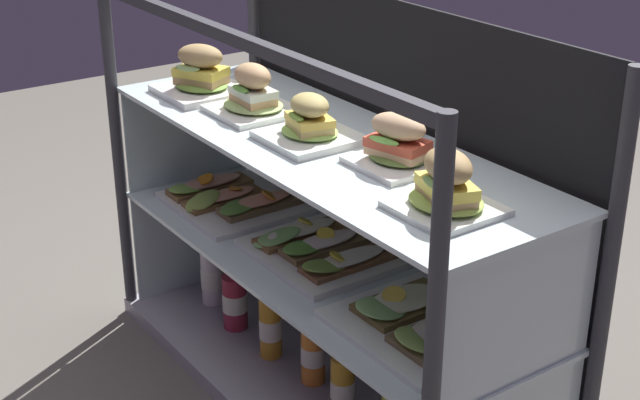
{
  "coord_description": "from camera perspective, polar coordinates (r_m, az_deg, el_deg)",
  "views": [
    {
      "loc": [
        1.59,
        -1.12,
        1.38
      ],
      "look_at": [
        0.0,
        0.0,
        0.53
      ],
      "focal_mm": 52.27,
      "sensor_mm": 36.0,
      "label": 1
    }
  ],
  "objects": [
    {
      "name": "open_sandwich_tray_right_of_center",
      "position": [
        2.19,
        0.12,
        -3.0
      ],
      "size": [
        0.34,
        0.3,
        0.06
      ],
      "color": "white",
      "rests_on": "shelf_lower_glass"
    },
    {
      "name": "ground_plane",
      "position": [
        2.39,
        0.0,
        -11.87
      ],
      "size": [
        6.0,
        6.0,
        0.02
      ],
      "primitive_type": "cube",
      "color": "#615C53",
      "rests_on": "ground"
    },
    {
      "name": "case_frame",
      "position": [
        2.21,
        2.94,
        0.62
      ],
      "size": [
        1.31,
        0.47,
        0.95
      ],
      "color": "#333338",
      "rests_on": "ground"
    },
    {
      "name": "shelf_upper_glass",
      "position": [
        2.07,
        0.0,
        3.64
      ],
      "size": [
        1.26,
        0.42,
        0.01
      ],
      "primitive_type": "cube",
      "color": "silver",
      "rests_on": "riser_upper_tier"
    },
    {
      "name": "plated_roll_sandwich_left_of_center",
      "position": [
        1.91,
        4.77,
        3.35
      ],
      "size": [
        0.17,
        0.17,
        0.11
      ],
      "color": "white",
      "rests_on": "shelf_upper_glass"
    },
    {
      "name": "riser_upper_tier",
      "position": [
        2.13,
        0.0,
        -0.14
      ],
      "size": [
        1.24,
        0.4,
        0.29
      ],
      "color": "silver",
      "rests_on": "shelf_lower_glass"
    },
    {
      "name": "juice_bottle_front_middle",
      "position": [
        2.31,
        -0.43,
        -9.17
      ],
      "size": [
        0.06,
        0.06,
        0.21
      ],
      "color": "orange",
      "rests_on": "case_base_deck"
    },
    {
      "name": "plated_roll_sandwich_right_of_center",
      "position": [
        2.23,
        -4.12,
        6.39
      ],
      "size": [
        0.19,
        0.19,
        0.12
      ],
      "color": "white",
      "rests_on": "shelf_upper_glass"
    },
    {
      "name": "case_base_deck",
      "position": [
        2.38,
        0.0,
        -11.25
      ],
      "size": [
        1.31,
        0.47,
        0.04
      ],
      "primitive_type": "cube",
      "color": "#9F9BA5",
      "rests_on": "ground"
    },
    {
      "name": "plated_roll_sandwich_mid_left",
      "position": [
        1.7,
        7.76,
        0.7
      ],
      "size": [
        0.18,
        0.18,
        0.12
      ],
      "color": "white",
      "rests_on": "shelf_upper_glass"
    },
    {
      "name": "open_sandwich_tray_mid_right",
      "position": [
        2.47,
        -5.52,
        0.08
      ],
      "size": [
        0.34,
        0.3,
        0.06
      ],
      "color": "white",
      "rests_on": "shelf_lower_glass"
    },
    {
      "name": "shelf_lower_glass",
      "position": [
        2.19,
        0.0,
        -3.71
      ],
      "size": [
        1.26,
        0.42,
        0.01
      ],
      "primitive_type": "cube",
      "color": "silver",
      "rests_on": "riser_lower_tier"
    },
    {
      "name": "juice_bottle_front_left_end",
      "position": [
        2.19,
        1.4,
        -11.17
      ],
      "size": [
        0.06,
        0.06,
        0.22
      ],
      "color": "gold",
      "rests_on": "case_base_deck"
    },
    {
      "name": "plated_roll_sandwich_mid_right",
      "position": [
        2.04,
        -0.57,
        4.59
      ],
      "size": [
        0.19,
        0.19,
        0.11
      ],
      "color": "white",
      "rests_on": "shelf_upper_glass"
    },
    {
      "name": "juice_bottle_front_second",
      "position": [
        2.4,
        -3.06,
        -7.37
      ],
      "size": [
        0.06,
        0.06,
        0.25
      ],
      "color": "gold",
      "rests_on": "case_base_deck"
    },
    {
      "name": "open_sandwich_tray_near_left_corner",
      "position": [
        1.91,
        6.11,
        -7.44
      ],
      "size": [
        0.34,
        0.3,
        0.06
      ],
      "color": "white",
      "rests_on": "shelf_lower_glass"
    },
    {
      "name": "riser_lower_tier",
      "position": [
        2.28,
        0.0,
        -7.46
      ],
      "size": [
        1.24,
        0.4,
        0.32
      ],
      "color": "silver",
      "rests_on": "case_base_deck"
    },
    {
      "name": "juice_bottle_tucked_behind",
      "position": [
        2.54,
        -5.24,
        -6.12
      ],
      "size": [
        0.07,
        0.07,
        0.2
      ],
      "color": "#A0283D",
      "rests_on": "case_base_deck"
    },
    {
      "name": "juice_bottle_near_post",
      "position": [
        2.66,
        -6.62,
        -4.39
      ],
      "size": [
        0.07,
        0.07,
        0.24
      ],
      "color": "silver",
      "rests_on": "case_base_deck"
    },
    {
      "name": "plated_roll_sandwich_far_left",
      "position": [
        2.39,
        -7.29,
        7.52
      ],
      "size": [
        0.2,
        0.2,
        0.13
      ],
      "color": "white",
      "rests_on": "shelf_upper_glass"
    }
  ]
}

